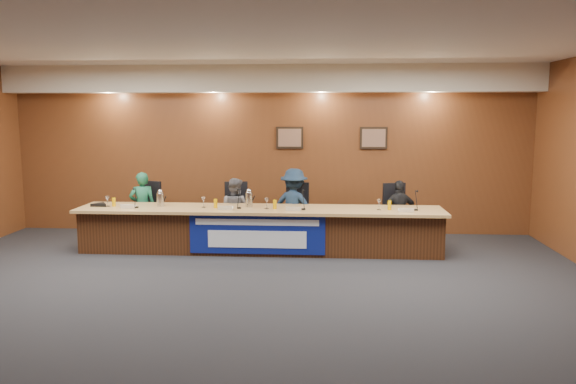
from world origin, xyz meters
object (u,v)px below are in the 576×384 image
at_px(dais_body, 260,231).
at_px(banner, 257,234).
at_px(panelist_c, 294,207).
at_px(office_chair_b, 236,216).
at_px(panelist_b, 235,211).
at_px(carafe_left, 160,200).
at_px(office_chair_a, 145,215).
at_px(panelist_d, 399,213).
at_px(carafe_mid, 249,200).
at_px(office_chair_d, 399,218).
at_px(panelist_a, 143,207).
at_px(office_chair_c, 294,216).
at_px(speakerphone, 100,205).

relative_size(dais_body, banner, 2.73).
height_order(panelist_c, office_chair_b, panelist_c).
xyz_separation_m(panelist_b, carafe_left, (-1.18, -0.56, 0.27)).
distance_m(banner, office_chair_a, 2.45).
bearing_deg(banner, office_chair_a, 153.93).
distance_m(dais_body, panelist_d, 2.47).
xyz_separation_m(panelist_c, carafe_mid, (-0.73, -0.52, 0.20)).
relative_size(panelist_b, office_chair_b, 2.45).
height_order(dais_body, carafe_left, carafe_left).
height_order(office_chair_d, carafe_left, carafe_left).
relative_size(panelist_a, office_chair_b, 2.65).
distance_m(dais_body, panelist_b, 0.80).
bearing_deg(panelist_d, office_chair_d, -99.92).
distance_m(dais_body, carafe_left, 1.77).
height_order(banner, panelist_a, panelist_a).
height_order(dais_body, carafe_mid, carafe_mid).
xyz_separation_m(panelist_a, office_chair_c, (2.74, 0.10, -0.16)).
bearing_deg(office_chair_a, banner, -7.28).
distance_m(panelist_b, panelist_c, 1.07).
height_order(panelist_b, speakerphone, panelist_b).
height_order(panelist_d, carafe_left, panelist_d).
bearing_deg(panelist_d, dais_body, 3.31).
bearing_deg(office_chair_c, banner, -105.01).
xyz_separation_m(banner, panelist_d, (2.39, 0.98, 0.20)).
height_order(panelist_a, carafe_left, panelist_a).
bearing_deg(panelist_c, panelist_d, -161.83).
height_order(panelist_d, carafe_mid, panelist_d).
distance_m(panelist_a, panelist_d, 4.60).
bearing_deg(panelist_a, office_chair_c, 163.94).
distance_m(office_chair_b, office_chair_d, 2.92).
distance_m(office_chair_a, carafe_left, 0.92).
distance_m(office_chair_c, carafe_left, 2.37).
xyz_separation_m(banner, carafe_left, (-1.70, 0.42, 0.48)).
xyz_separation_m(office_chair_b, carafe_mid, (0.33, -0.62, 0.39)).
xyz_separation_m(office_chair_a, office_chair_c, (2.74, 0.00, 0.00)).
xyz_separation_m(panelist_b, office_chair_a, (-1.68, 0.10, -0.11)).
bearing_deg(panelist_d, office_chair_b, -11.88).
bearing_deg(banner, panelist_b, 118.10).
bearing_deg(dais_body, panelist_d, 13.22).
bearing_deg(office_chair_a, panelist_a, -71.20).
relative_size(panelist_d, office_chair_d, 2.42).
height_order(panelist_a, office_chair_b, panelist_a).
bearing_deg(panelist_b, carafe_mid, 144.88).
bearing_deg(office_chair_b, carafe_left, -155.81).
bearing_deg(office_chair_c, dais_body, -117.59).
xyz_separation_m(panelist_a, panelist_b, (1.68, 0.00, -0.05)).
height_order(dais_body, panelist_c, panelist_c).
distance_m(dais_body, panelist_a, 2.29).
xyz_separation_m(office_chair_c, carafe_mid, (-0.73, -0.62, 0.39)).
bearing_deg(panelist_c, office_chair_a, 16.08).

